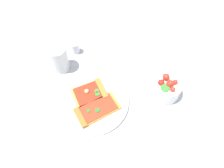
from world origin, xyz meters
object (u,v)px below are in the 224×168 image
paper_napkin (182,140)px  salad_bowl (166,88)px  pepper_shaker (75,47)px  soda_glass (60,59)px  pizza_slice_far (95,110)px  pizza_slice_near (91,92)px  plate (92,101)px

paper_napkin → salad_bowl: bearing=-164.2°
salad_bowl → pepper_shaker: 0.41m
pepper_shaker → paper_napkin: bearing=49.9°
soda_glass → pizza_slice_far: bearing=40.1°
paper_napkin → pepper_shaker: 0.55m
soda_glass → pepper_shaker: (-0.09, 0.04, -0.02)m
pizza_slice_near → pepper_shaker: size_ratio=2.33×
pizza_slice_far → salad_bowl: 0.27m
soda_glass → salad_bowl: bearing=78.0°
plate → soda_glass: soda_glass is taller
paper_napkin → pizza_slice_far: bearing=-104.0°
pizza_slice_near → pizza_slice_far: bearing=17.1°
salad_bowl → soda_glass: 0.42m
plate → salad_bowl: salad_bowl is taller
salad_bowl → pepper_shaker: (-0.18, -0.37, -0.00)m
pizza_slice_near → soda_glass: size_ratio=1.31×
plate → soda_glass: 0.21m
plate → pepper_shaker: bearing=-156.7°
pizza_slice_far → salad_bowl: (-0.10, 0.25, 0.02)m
paper_napkin → pepper_shaker: bearing=-130.1°
pizza_slice_far → paper_napkin: (0.08, 0.30, -0.02)m
pepper_shaker → pizza_slice_far: bearing=23.0°
pizza_slice_near → pepper_shaker: (-0.21, -0.10, 0.01)m
pizza_slice_far → soda_glass: (-0.19, -0.16, 0.03)m
pizza_slice_far → salad_bowl: salad_bowl is taller
salad_bowl → soda_glass: (-0.09, -0.41, 0.02)m
salad_bowl → paper_napkin: (0.18, 0.05, -0.03)m
salad_bowl → pizza_slice_far: bearing=-67.6°
pizza_slice_far → salad_bowl: bearing=112.4°
pizza_slice_near → paper_napkin: (0.15, 0.33, -0.02)m
plate → pizza_slice_far: size_ratio=1.59×
plate → paper_napkin: 0.34m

